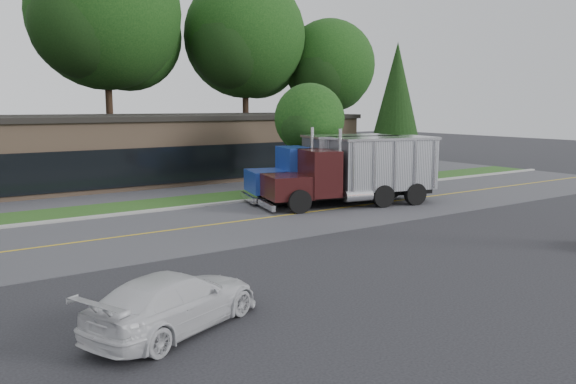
{
  "coord_description": "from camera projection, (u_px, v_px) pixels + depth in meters",
  "views": [
    {
      "loc": [
        -9.59,
        -11.73,
        4.93
      ],
      "look_at": [
        1.77,
        5.08,
        1.8
      ],
      "focal_mm": 35.0,
      "sensor_mm": 36.0,
      "label": 1
    }
  ],
  "objects": [
    {
      "name": "dump_truck_blue",
      "position": [
        331.0,
        165.0,
        29.64
      ],
      "size": [
        8.3,
        4.48,
        3.36
      ],
      "rotation": [
        0.0,
        0.0,
        2.88
      ],
      "color": "black",
      "rests_on": "ground"
    },
    {
      "name": "strip_mall",
      "position": [
        117.0,
        150.0,
        37.76
      ],
      "size": [
        32.0,
        12.0,
        4.0
      ],
      "primitive_type": "cube",
      "color": "#8B6D55",
      "rests_on": "ground"
    },
    {
      "name": "center_line",
      "position": [
        199.0,
        227.0,
        23.03
      ],
      "size": [
        60.0,
        0.12,
        0.01
      ],
      "primitive_type": "cube",
      "color": "gold",
      "rests_on": "ground"
    },
    {
      "name": "tree_far_c",
      "position": [
        107.0,
        21.0,
        44.2
      ],
      "size": [
        12.62,
        11.88,
        18.0
      ],
      "color": "#382619",
      "rests_on": "ground"
    },
    {
      "name": "ground",
      "position": [
        337.0,
        284.0,
        15.66
      ],
      "size": [
        140.0,
        140.0,
        0.0
      ],
      "primitive_type": "plane",
      "color": "#303035",
      "rests_on": "ground"
    },
    {
      "name": "dump_truck_maroon",
      "position": [
        360.0,
        169.0,
        27.94
      ],
      "size": [
        9.06,
        4.46,
        3.36
      ],
      "rotation": [
        0.0,
        0.0,
        2.91
      ],
      "color": "black",
      "rests_on": "ground"
    },
    {
      "name": "tree_far_d",
      "position": [
        246.0,
        43.0,
        50.15
      ],
      "size": [
        11.49,
        10.82,
        16.39
      ],
      "color": "#382619",
      "rests_on": "ground"
    },
    {
      "name": "tree_verge",
      "position": [
        310.0,
        122.0,
        32.95
      ],
      "size": [
        4.38,
        4.12,
        6.24
      ],
      "color": "#382619",
      "rests_on": "ground"
    },
    {
      "name": "evergreen_right",
      "position": [
        396.0,
        102.0,
        40.68
      ],
      "size": [
        4.16,
        4.16,
        9.45
      ],
      "color": "#382619",
      "rests_on": "ground"
    },
    {
      "name": "road",
      "position": [
        199.0,
        227.0,
        23.03
      ],
      "size": [
        60.0,
        8.0,
        0.02
      ],
      "primitive_type": "cube",
      "color": "#55555A",
      "rests_on": "ground"
    },
    {
      "name": "tree_far_e",
      "position": [
        330.0,
        70.0,
        53.23
      ],
      "size": [
        9.11,
        8.57,
        12.99
      ],
      "color": "#382619",
      "rests_on": "ground"
    },
    {
      "name": "rally_car",
      "position": [
        175.0,
        301.0,
        12.44
      ],
      "size": [
        4.77,
        3.4,
        1.28
      ],
      "primitive_type": "imported",
      "rotation": [
        0.0,
        0.0,
        1.98
      ],
      "color": "silver",
      "rests_on": "ground"
    },
    {
      "name": "grass_verge",
      "position": [
        147.0,
        206.0,
        27.95
      ],
      "size": [
        60.0,
        3.4,
        0.03
      ],
      "primitive_type": "cube",
      "color": "#24511C",
      "rests_on": "ground"
    },
    {
      "name": "far_parking",
      "position": [
        116.0,
        193.0,
        32.04
      ],
      "size": [
        60.0,
        7.0,
        0.02
      ],
      "primitive_type": "cube",
      "color": "#55555A",
      "rests_on": "ground"
    },
    {
      "name": "curb",
      "position": [
        161.0,
        211.0,
        26.47
      ],
      "size": [
        60.0,
        0.3,
        0.12
      ],
      "primitive_type": "cube",
      "color": "#9E9E99",
      "rests_on": "ground"
    }
  ]
}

